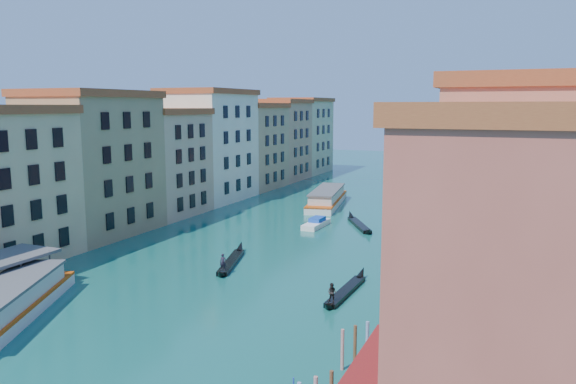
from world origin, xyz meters
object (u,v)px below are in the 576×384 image
at_px(vaporetto_near, 5,305).
at_px(gondola_fore, 231,260).
at_px(gondola_right, 345,290).
at_px(vaporetto_far, 327,198).

bearing_deg(vaporetto_near, gondola_fore, 43.20).
bearing_deg(gondola_right, gondola_fore, 163.46).
relative_size(vaporetto_far, gondola_fore, 1.66).
xyz_separation_m(vaporetto_far, gondola_right, (17.34, -45.63, -0.90)).
distance_m(vaporetto_far, gondola_right, 48.83).
distance_m(vaporetto_near, gondola_right, 29.91).
xyz_separation_m(vaporetto_near, vaporetto_far, (6.92, 63.09, 0.01)).
distance_m(vaporetto_near, gondola_fore, 24.28).
bearing_deg(gondola_fore, vaporetto_far, 76.99).
bearing_deg(gondola_right, vaporetto_far, 112.61).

